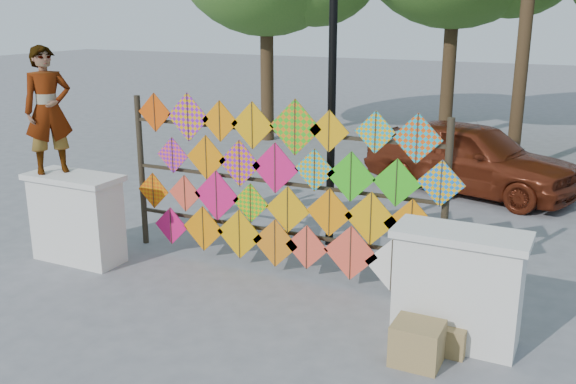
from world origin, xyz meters
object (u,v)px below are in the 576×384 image
(vendor_woman, at_px, (48,110))
(sedan, at_px, (470,157))
(kite_rack, at_px, (283,189))
(lamppost, at_px, (332,69))

(vendor_woman, xyz_separation_m, sedan, (4.68, 6.20, -1.45))
(kite_rack, height_order, sedan, kite_rack)
(lamppost, bearing_deg, sedan, 71.53)
(vendor_woman, distance_m, lamppost, 4.04)
(vendor_woman, relative_size, sedan, 0.42)
(sedan, bearing_deg, lamppost, 177.23)
(kite_rack, xyz_separation_m, vendor_woman, (-3.18, -0.92, 0.97))
(vendor_woman, distance_m, sedan, 7.90)
(kite_rack, distance_m, vendor_woman, 3.46)
(vendor_woman, relative_size, lamppost, 0.40)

